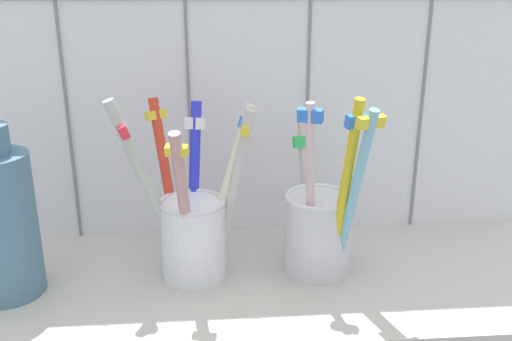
{
  "coord_description": "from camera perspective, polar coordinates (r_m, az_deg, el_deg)",
  "views": [
    {
      "loc": [
        -3.94,
        -48.62,
        30.07
      ],
      "look_at": [
        0.0,
        0.98,
        12.74
      ],
      "focal_mm": 39.54,
      "sensor_mm": 36.0,
      "label": 1
    }
  ],
  "objects": [
    {
      "name": "counter_slab",
      "position": [
        0.57,
        0.08,
        -11.59
      ],
      "size": [
        64.0,
        22.0,
        2.0
      ],
      "primitive_type": "cube",
      "color": "#BCB7AD",
      "rests_on": "ground"
    },
    {
      "name": "toothbrush_cup_right",
      "position": [
        0.55,
        6.4,
        -5.54
      ],
      "size": [
        7.63,
        12.47,
        18.5
      ],
      "color": "silver",
      "rests_on": "counter_slab"
    },
    {
      "name": "tile_wall_back",
      "position": [
        0.61,
        -0.84,
        12.1
      ],
      "size": [
        64.0,
        2.2,
        45.0
      ],
      "color": "white",
      "rests_on": "ground"
    },
    {
      "name": "toothbrush_cup_left",
      "position": [
        0.55,
        -6.39,
        -5.4
      ],
      "size": [
        13.52,
        11.15,
        18.22
      ],
      "color": "white",
      "rests_on": "counter_slab"
    }
  ]
}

